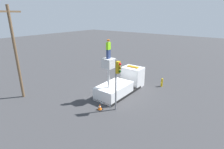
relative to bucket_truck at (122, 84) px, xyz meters
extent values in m
plane|color=#38383A|center=(-0.56, 0.00, -0.88)|extent=(120.00, 120.00, 0.00)
cube|color=black|center=(-0.56, 0.00, -0.76)|extent=(5.66, 2.37, 0.24)
cube|color=white|center=(-1.41, 0.00, -0.23)|extent=(3.95, 2.31, 1.30)
cube|color=white|center=(2.27, 0.00, 0.26)|extent=(1.71, 2.31, 2.28)
cube|color=black|center=(3.14, 0.00, 0.71)|extent=(0.03, 1.96, 0.91)
cube|color=orange|center=(2.27, 0.00, 1.47)|extent=(0.36, 1.39, 0.14)
cylinder|color=silver|center=(-2.29, 0.00, 1.48)|extent=(0.22, 0.22, 2.12)
cube|color=silver|center=(-2.29, 0.00, 2.90)|extent=(0.99, 0.99, 0.90)
cube|color=navy|center=(-2.29, 0.00, 3.77)|extent=(0.34, 0.26, 0.84)
cube|color=#8CEA1E|center=(-2.29, 0.00, 4.52)|extent=(0.40, 0.26, 0.66)
sphere|color=beige|center=(-2.29, 0.00, 4.96)|extent=(0.23, 0.23, 0.23)
cylinder|color=orange|center=(-2.29, 0.00, 5.05)|extent=(0.26, 0.26, 0.09)
cylinder|color=gray|center=(-3.48, -1.73, 1.44)|extent=(0.14, 0.14, 4.66)
cube|color=#B79314|center=(-3.48, -1.94, 3.12)|extent=(0.34, 0.28, 1.00)
sphere|color=red|center=(-3.48, -2.13, 3.43)|extent=(0.22, 0.22, 0.22)
sphere|color=#503C07|center=(-3.48, -2.13, 3.12)|extent=(0.22, 0.22, 0.22)
sphere|color=#083710|center=(-3.48, -2.13, 2.81)|extent=(0.22, 0.22, 0.22)
cylinder|color=gold|center=(4.15, -2.92, -0.45)|extent=(0.23, 0.23, 0.87)
sphere|color=gold|center=(4.15, -2.92, 0.04)|extent=(0.20, 0.20, 0.20)
cylinder|color=gold|center=(3.98, -2.92, -0.36)|extent=(0.12, 0.09, 0.09)
cylinder|color=gold|center=(4.33, -2.92, -0.36)|extent=(0.12, 0.09, 0.09)
cube|color=black|center=(-4.37, -0.62, -0.87)|extent=(0.46, 0.46, 0.03)
cone|color=orange|center=(-4.37, -0.62, -0.61)|extent=(0.38, 0.38, 0.55)
cylinder|color=white|center=(-4.37, -0.62, -0.58)|extent=(0.20, 0.20, 0.08)
cylinder|color=brown|center=(-7.18, 7.46, 3.60)|extent=(0.26, 0.26, 8.96)
cube|color=brown|center=(-7.18, 7.46, 7.48)|extent=(2.20, 0.16, 0.16)
camera|label=1|loc=(-14.69, -9.86, 7.24)|focal=28.00mm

